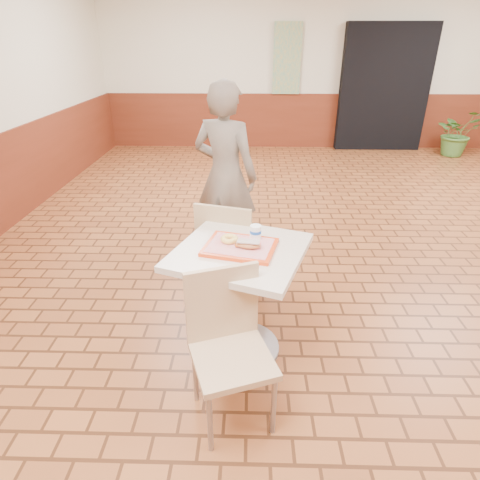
{
  "coord_description": "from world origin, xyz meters",
  "views": [
    {
      "loc": [
        -1.24,
        -3.02,
        1.93
      ],
      "look_at": [
        -1.3,
        -0.87,
        0.85
      ],
      "focal_mm": 30.0,
      "sensor_mm": 36.0,
      "label": 1
    }
  ],
  "objects_px": {
    "serving_tray": "(240,247)",
    "ring_donut": "(229,239)",
    "paper_cup": "(256,232)",
    "potted_plant": "(457,133)",
    "main_table": "(240,284)",
    "chair_main_front": "(228,340)",
    "long_john_donut": "(248,245)",
    "chair_main_back": "(228,251)",
    "customer": "(225,176)"
  },
  "relations": [
    {
      "from": "customer",
      "to": "serving_tray",
      "type": "distance_m",
      "value": 1.34
    },
    {
      "from": "serving_tray",
      "to": "ring_donut",
      "type": "height_order",
      "value": "ring_donut"
    },
    {
      "from": "chair_main_back",
      "to": "potted_plant",
      "type": "bearing_deg",
      "value": -113.63
    },
    {
      "from": "chair_main_front",
      "to": "customer",
      "type": "height_order",
      "value": "customer"
    },
    {
      "from": "serving_tray",
      "to": "paper_cup",
      "type": "bearing_deg",
      "value": 43.53
    },
    {
      "from": "chair_main_front",
      "to": "potted_plant",
      "type": "xyz_separation_m",
      "value": [
        3.83,
        5.75,
        -0.08
      ]
    },
    {
      "from": "long_john_donut",
      "to": "paper_cup",
      "type": "bearing_deg",
      "value": 69.7
    },
    {
      "from": "chair_main_front",
      "to": "potted_plant",
      "type": "relative_size",
      "value": 1.07
    },
    {
      "from": "customer",
      "to": "long_john_donut",
      "type": "relative_size",
      "value": 10.12
    },
    {
      "from": "chair_main_front",
      "to": "long_john_donut",
      "type": "relative_size",
      "value": 5.37
    },
    {
      "from": "chair_main_front",
      "to": "chair_main_back",
      "type": "bearing_deg",
      "value": 73.66
    },
    {
      "from": "chair_main_front",
      "to": "long_john_donut",
      "type": "xyz_separation_m",
      "value": [
        0.1,
        0.44,
        0.35
      ]
    },
    {
      "from": "long_john_donut",
      "to": "customer",
      "type": "bearing_deg",
      "value": 98.93
    },
    {
      "from": "chair_main_front",
      "to": "long_john_donut",
      "type": "height_order",
      "value": "chair_main_front"
    },
    {
      "from": "long_john_donut",
      "to": "potted_plant",
      "type": "xyz_separation_m",
      "value": [
        3.73,
        5.31,
        -0.42
      ]
    },
    {
      "from": "chair_main_front",
      "to": "ring_donut",
      "type": "relative_size",
      "value": 7.97
    },
    {
      "from": "customer",
      "to": "serving_tray",
      "type": "height_order",
      "value": "customer"
    },
    {
      "from": "main_table",
      "to": "chair_main_front",
      "type": "distance_m",
      "value": 0.48
    },
    {
      "from": "main_table",
      "to": "potted_plant",
      "type": "xyz_separation_m",
      "value": [
        3.78,
        5.27,
        -0.12
      ]
    },
    {
      "from": "chair_main_back",
      "to": "ring_donut",
      "type": "height_order",
      "value": "chair_main_back"
    },
    {
      "from": "serving_tray",
      "to": "paper_cup",
      "type": "relative_size",
      "value": 4.71
    },
    {
      "from": "paper_cup",
      "to": "ring_donut",
      "type": "bearing_deg",
      "value": -164.95
    },
    {
      "from": "main_table",
      "to": "potted_plant",
      "type": "bearing_deg",
      "value": 54.39
    },
    {
      "from": "chair_main_front",
      "to": "potted_plant",
      "type": "bearing_deg",
      "value": 36.97
    },
    {
      "from": "main_table",
      "to": "long_john_donut",
      "type": "distance_m",
      "value": 0.31
    },
    {
      "from": "ring_donut",
      "to": "potted_plant",
      "type": "bearing_deg",
      "value": 53.67
    },
    {
      "from": "serving_tray",
      "to": "potted_plant",
      "type": "relative_size",
      "value": 0.51
    },
    {
      "from": "chair_main_front",
      "to": "customer",
      "type": "bearing_deg",
      "value": 74.3
    },
    {
      "from": "chair_main_front",
      "to": "ring_donut",
      "type": "xyz_separation_m",
      "value": [
        -0.02,
        0.52,
        0.34
      ]
    },
    {
      "from": "chair_main_back",
      "to": "serving_tray",
      "type": "bearing_deg",
      "value": 116.99
    },
    {
      "from": "customer",
      "to": "potted_plant",
      "type": "relative_size",
      "value": 2.01
    },
    {
      "from": "chair_main_back",
      "to": "customer",
      "type": "xyz_separation_m",
      "value": [
        -0.06,
        0.83,
        0.32
      ]
    },
    {
      "from": "serving_tray",
      "to": "paper_cup",
      "type": "xyz_separation_m",
      "value": [
        0.09,
        0.09,
        0.06
      ]
    },
    {
      "from": "ring_donut",
      "to": "paper_cup",
      "type": "xyz_separation_m",
      "value": [
        0.16,
        0.04,
        0.03
      ]
    },
    {
      "from": "chair_main_front",
      "to": "long_john_donut",
      "type": "distance_m",
      "value": 0.57
    },
    {
      "from": "customer",
      "to": "ring_donut",
      "type": "relative_size",
      "value": 15.02
    },
    {
      "from": "chair_main_back",
      "to": "paper_cup",
      "type": "height_order",
      "value": "chair_main_back"
    },
    {
      "from": "main_table",
      "to": "chair_main_back",
      "type": "bearing_deg",
      "value": 101.52
    },
    {
      "from": "main_table",
      "to": "ring_donut",
      "type": "relative_size",
      "value": 7.17
    },
    {
      "from": "main_table",
      "to": "potted_plant",
      "type": "relative_size",
      "value": 0.96
    },
    {
      "from": "serving_tray",
      "to": "potted_plant",
      "type": "distance_m",
      "value": 6.5
    },
    {
      "from": "chair_main_back",
      "to": "paper_cup",
      "type": "bearing_deg",
      "value": 131.01
    },
    {
      "from": "main_table",
      "to": "chair_main_back",
      "type": "height_order",
      "value": "chair_main_back"
    },
    {
      "from": "long_john_donut",
      "to": "chair_main_front",
      "type": "bearing_deg",
      "value": -102.51
    },
    {
      "from": "chair_main_back",
      "to": "long_john_donut",
      "type": "relative_size",
      "value": 5.54
    },
    {
      "from": "serving_tray",
      "to": "ring_donut",
      "type": "distance_m",
      "value": 0.09
    },
    {
      "from": "paper_cup",
      "to": "potted_plant",
      "type": "bearing_deg",
      "value": 54.61
    },
    {
      "from": "paper_cup",
      "to": "chair_main_front",
      "type": "bearing_deg",
      "value": -104.29
    },
    {
      "from": "chair_main_back",
      "to": "paper_cup",
      "type": "relative_size",
      "value": 10.13
    },
    {
      "from": "ring_donut",
      "to": "long_john_donut",
      "type": "relative_size",
      "value": 0.67
    }
  ]
}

